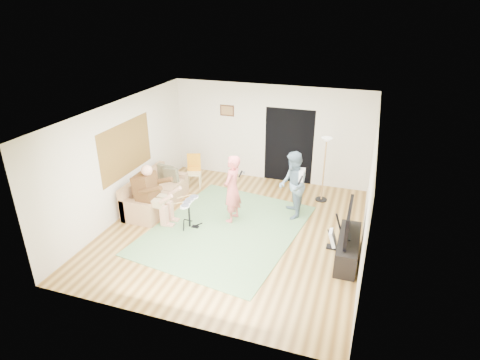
% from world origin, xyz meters
% --- Properties ---
extents(floor, '(6.00, 6.00, 0.00)m').
position_xyz_m(floor, '(0.00, 0.00, 0.00)').
color(floor, brown).
rests_on(floor, ground).
extents(walls, '(5.50, 6.00, 2.70)m').
position_xyz_m(walls, '(0.00, 0.00, 1.35)').
color(walls, beige).
rests_on(walls, floor).
extents(ceiling, '(6.00, 6.00, 0.00)m').
position_xyz_m(ceiling, '(0.00, 0.00, 2.70)').
color(ceiling, white).
rests_on(ceiling, walls).
extents(window_blinds, '(0.00, 2.05, 2.05)m').
position_xyz_m(window_blinds, '(-2.74, 0.20, 1.55)').
color(window_blinds, olive).
rests_on(window_blinds, walls).
extents(doorway, '(2.10, 0.00, 2.10)m').
position_xyz_m(doorway, '(0.55, 2.99, 1.05)').
color(doorway, black).
rests_on(doorway, walls).
extents(picture_frame, '(0.42, 0.03, 0.32)m').
position_xyz_m(picture_frame, '(-1.25, 2.99, 1.90)').
color(picture_frame, '#3F2314').
rests_on(picture_frame, walls).
extents(area_rug, '(3.53, 4.20, 0.02)m').
position_xyz_m(area_rug, '(-0.18, -0.06, 0.01)').
color(area_rug, '#57814E').
rests_on(area_rug, floor).
extents(sofa, '(0.82, 1.99, 0.81)m').
position_xyz_m(sofa, '(-2.29, 0.44, 0.27)').
color(sofa, '#A97E54').
rests_on(sofa, floor).
extents(drummer, '(0.90, 0.50, 1.39)m').
position_xyz_m(drummer, '(-1.87, -0.21, 0.54)').
color(drummer, '#503116').
rests_on(drummer, sofa).
extents(drum_kit, '(0.37, 0.67, 0.68)m').
position_xyz_m(drum_kit, '(-1.00, -0.21, 0.30)').
color(drum_kit, black).
rests_on(drum_kit, floor).
extents(singer, '(0.44, 0.62, 1.61)m').
position_xyz_m(singer, '(-0.18, 0.39, 0.80)').
color(singer, '#CF5C5A').
rests_on(singer, floor).
extents(microphone, '(0.06, 0.06, 0.24)m').
position_xyz_m(microphone, '(0.02, 0.39, 1.20)').
color(microphone, black).
rests_on(microphone, singer).
extents(guitarist, '(0.83, 0.94, 1.61)m').
position_xyz_m(guitarist, '(1.08, 1.02, 0.80)').
color(guitarist, slate).
rests_on(guitarist, floor).
extents(guitar_held, '(0.12, 0.60, 0.26)m').
position_xyz_m(guitar_held, '(1.28, 1.02, 1.09)').
color(guitar_held, white).
rests_on(guitar_held, guitarist).
extents(guitar_spare, '(0.29, 0.26, 0.81)m').
position_xyz_m(guitar_spare, '(2.18, -0.04, 0.23)').
color(guitar_spare, black).
rests_on(guitar_spare, floor).
extents(torchiere_lamp, '(0.30, 0.30, 1.68)m').
position_xyz_m(torchiere_lamp, '(1.65, 2.09, 1.16)').
color(torchiere_lamp, black).
rests_on(torchiere_lamp, floor).
extents(dining_chair, '(0.49, 0.52, 0.90)m').
position_xyz_m(dining_chair, '(-1.79, 1.83, 0.32)').
color(dining_chair, beige).
rests_on(dining_chair, floor).
extents(tv_cabinet, '(0.40, 1.40, 0.50)m').
position_xyz_m(tv_cabinet, '(2.50, -0.36, 0.25)').
color(tv_cabinet, black).
rests_on(tv_cabinet, floor).
extents(television, '(0.06, 1.12, 0.65)m').
position_xyz_m(television, '(2.45, -0.36, 0.85)').
color(television, black).
rests_on(television, tv_cabinet).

